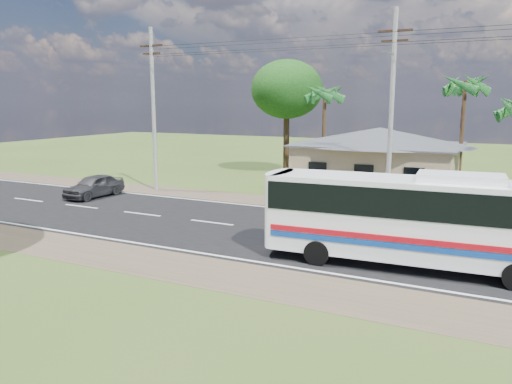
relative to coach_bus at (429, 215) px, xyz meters
The scene contains 9 objects.
ground 7.19m from the coach_bus, 157.62° to the left, with size 120.00×120.00×0.00m, color #354C1B.
road 7.19m from the coach_bus, 157.62° to the left, with size 120.00×16.00×0.03m.
house 16.53m from the coach_bus, 108.97° to the left, with size 12.40×10.00×5.00m.
utility_poles 10.50m from the coach_bus, 112.11° to the left, with size 32.80×2.22×11.00m.
palm_mid 18.83m from the coach_bus, 91.17° to the left, with size 2.80×2.80×8.20m.
palm_far 21.81m from the coach_bus, 119.11° to the left, with size 2.80×2.80×7.70m.
tree_behind_house 25.64m from the coach_bus, 124.87° to the left, with size 6.00×6.00×9.61m.
coach_bus is the anchor object (origin of this frame).
small_car 22.10m from the coach_bus, 166.10° to the left, with size 1.73×4.31×1.47m, color #29292B.
Camera 1 is at (8.55, -21.27, 6.12)m, focal length 35.00 mm.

